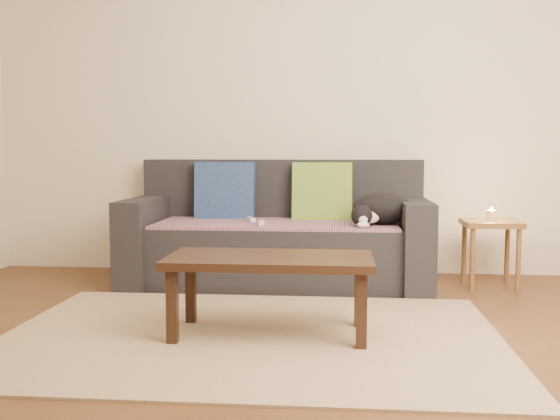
{
  "coord_description": "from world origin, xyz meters",
  "views": [
    {
      "loc": [
        0.45,
        -3.05,
        0.94
      ],
      "look_at": [
        0.05,
        1.2,
        0.55
      ],
      "focal_mm": 42.0,
      "sensor_mm": 36.0,
      "label": 1
    }
  ],
  "objects_px": {
    "cat": "(381,209)",
    "wii_remote_b": "(262,223)",
    "sofa": "(278,239)",
    "side_table": "(491,232)",
    "coffee_table": "(270,266)",
    "wii_remote_a": "(251,220)"
  },
  "relations": [
    {
      "from": "cat",
      "to": "wii_remote_b",
      "type": "relative_size",
      "value": 3.3
    },
    {
      "from": "sofa",
      "to": "wii_remote_b",
      "type": "distance_m",
      "value": 0.33
    },
    {
      "from": "cat",
      "to": "side_table",
      "type": "xyz_separation_m",
      "value": [
        0.75,
        0.09,
        -0.16
      ]
    },
    {
      "from": "wii_remote_b",
      "to": "side_table",
      "type": "relative_size",
      "value": 0.32
    },
    {
      "from": "wii_remote_b",
      "to": "coffee_table",
      "type": "xyz_separation_m",
      "value": [
        0.18,
        -1.11,
        -0.1
      ]
    },
    {
      "from": "coffee_table",
      "to": "wii_remote_a",
      "type": "bearing_deg",
      "value": 101.94
    },
    {
      "from": "wii_remote_b",
      "to": "sofa",
      "type": "bearing_deg",
      "value": -20.54
    },
    {
      "from": "sofa",
      "to": "wii_remote_b",
      "type": "height_order",
      "value": "sofa"
    },
    {
      "from": "cat",
      "to": "wii_remote_b",
      "type": "bearing_deg",
      "value": 174.04
    },
    {
      "from": "wii_remote_a",
      "to": "wii_remote_b",
      "type": "relative_size",
      "value": 1.0
    },
    {
      "from": "wii_remote_b",
      "to": "side_table",
      "type": "distance_m",
      "value": 1.56
    },
    {
      "from": "wii_remote_a",
      "to": "coffee_table",
      "type": "height_order",
      "value": "wii_remote_a"
    },
    {
      "from": "sofa",
      "to": "side_table",
      "type": "xyz_separation_m",
      "value": [
        1.47,
        -0.08,
        0.07
      ]
    },
    {
      "from": "sofa",
      "to": "coffee_table",
      "type": "xyz_separation_m",
      "value": [
        0.1,
        -1.4,
        0.05
      ]
    },
    {
      "from": "wii_remote_a",
      "to": "wii_remote_b",
      "type": "xyz_separation_m",
      "value": [
        0.1,
        -0.19,
        0.0
      ]
    },
    {
      "from": "sofa",
      "to": "cat",
      "type": "height_order",
      "value": "sofa"
    },
    {
      "from": "wii_remote_b",
      "to": "side_table",
      "type": "height_order",
      "value": "wii_remote_b"
    },
    {
      "from": "sofa",
      "to": "side_table",
      "type": "height_order",
      "value": "sofa"
    },
    {
      "from": "wii_remote_a",
      "to": "side_table",
      "type": "xyz_separation_m",
      "value": [
        1.65,
        0.01,
        -0.07
      ]
    },
    {
      "from": "wii_remote_b",
      "to": "coffee_table",
      "type": "distance_m",
      "value": 1.13
    },
    {
      "from": "wii_remote_a",
      "to": "sofa",
      "type": "bearing_deg",
      "value": -82.95
    },
    {
      "from": "side_table",
      "to": "coffee_table",
      "type": "height_order",
      "value": "side_table"
    }
  ]
}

